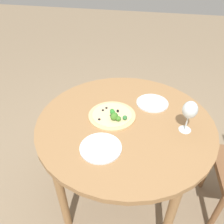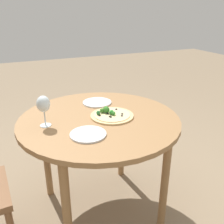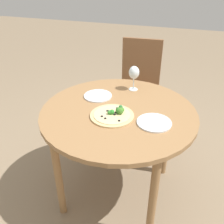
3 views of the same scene
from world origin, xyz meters
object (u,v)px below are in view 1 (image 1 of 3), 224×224
at_px(pizza, 113,115).
at_px(plate_far, 101,148).
at_px(wine_glass, 190,111).
at_px(plate_near, 152,103).

height_order(pizza, plate_far, pizza).
height_order(wine_glass, plate_near, wine_glass).
bearing_deg(wine_glass, pizza, -3.69).
bearing_deg(plate_near, plate_far, 63.79).
bearing_deg(wine_glass, plate_near, -48.06).
bearing_deg(plate_far, plate_near, -116.21).
distance_m(pizza, wine_glass, 0.43).
bearing_deg(pizza, plate_near, -139.24).
relative_size(wine_glass, plate_far, 0.89).
distance_m(wine_glass, plate_near, 0.31).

